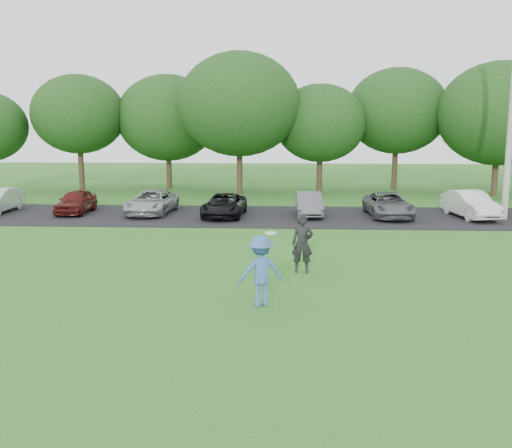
{
  "coord_description": "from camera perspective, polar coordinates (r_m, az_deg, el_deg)",
  "views": [
    {
      "loc": [
        0.93,
        -13.58,
        4.31
      ],
      "look_at": [
        0.0,
        3.5,
        1.3
      ],
      "focal_mm": 40.0,
      "sensor_mm": 36.0,
      "label": 1
    }
  ],
  "objects": [
    {
      "name": "ground",
      "position": [
        14.28,
        -0.77,
        -7.59
      ],
      "size": [
        100.0,
        100.0,
        0.0
      ],
      "primitive_type": "plane",
      "color": "#2A6E1F",
      "rests_on": "ground"
    },
    {
      "name": "parking_lot",
      "position": [
        26.94,
        1.1,
        0.8
      ],
      "size": [
        32.0,
        6.5,
        0.03
      ],
      "primitive_type": "cube",
      "color": "black",
      "rests_on": "ground"
    },
    {
      "name": "frisbee_player",
      "position": [
        13.61,
        0.47,
        -4.73
      ],
      "size": [
        1.24,
        0.95,
        1.85
      ],
      "color": "#3D66AE",
      "rests_on": "ground"
    },
    {
      "name": "camera_bystander",
      "position": [
        16.7,
        4.66,
        -1.96
      ],
      "size": [
        0.64,
        0.44,
        1.73
      ],
      "color": "black",
      "rests_on": "ground"
    },
    {
      "name": "parked_cars",
      "position": [
        26.92,
        1.97,
        2.06
      ],
      "size": [
        27.95,
        4.66,
        1.25
      ],
      "color": "silver",
      "rests_on": "parking_lot"
    },
    {
      "name": "tree_row",
      "position": [
        36.35,
        4.11,
        10.89
      ],
      "size": [
        42.39,
        9.85,
        8.64
      ],
      "color": "#38281C",
      "rests_on": "ground"
    }
  ]
}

